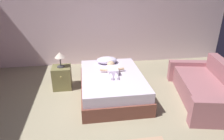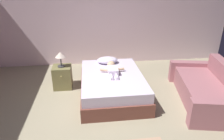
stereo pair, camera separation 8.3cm
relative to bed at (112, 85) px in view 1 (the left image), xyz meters
name	(u,v)px [view 1 (the left image)]	position (x,y,z in m)	size (l,w,h in m)	color
ground_plane	(106,124)	(-0.25, -0.99, -0.24)	(8.00, 8.00, 0.00)	gray
wall_behind_bed	(93,19)	(-0.25, 2.01, 1.10)	(8.00, 0.12, 2.66)	silver
bed	(112,85)	(0.00, 0.00, 0.00)	(1.32, 1.91, 0.48)	brown
pillow	(107,60)	(-0.03, 0.66, 0.32)	(0.49, 0.33, 0.16)	silver
baby	(112,69)	(0.02, 0.13, 0.31)	(0.53, 0.70, 0.18)	white
toothbrush	(119,69)	(0.20, 0.26, 0.25)	(0.02, 0.13, 0.02)	#298EDC
couch	(206,88)	(1.90, -0.48, 0.03)	(1.37, 2.13, 0.77)	#9A5F65
nightstand	(62,77)	(-1.09, 0.48, 0.02)	(0.41, 0.44, 0.52)	olive
lamp	(60,56)	(-1.09, 0.48, 0.54)	(0.23, 0.23, 0.34)	#333338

